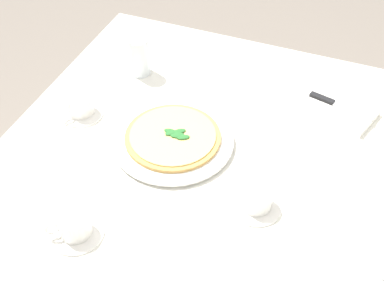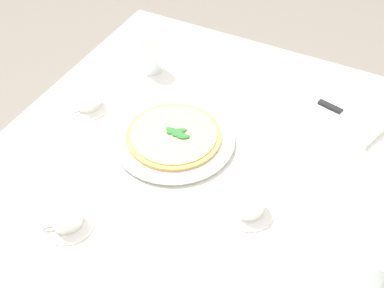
# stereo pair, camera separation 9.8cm
# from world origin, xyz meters

# --- Properties ---
(dining_table) EXTENTS (1.14, 1.14, 0.74)m
(dining_table) POSITION_xyz_m (0.00, 0.00, 0.61)
(dining_table) COLOR white
(dining_table) RESTS_ON ground_plane
(pizza_plate) EXTENTS (0.34, 0.34, 0.02)m
(pizza_plate) POSITION_xyz_m (-0.12, 0.01, 0.75)
(pizza_plate) COLOR white
(pizza_plate) RESTS_ON dining_table
(pizza) EXTENTS (0.26, 0.26, 0.02)m
(pizza) POSITION_xyz_m (-0.12, 0.01, 0.77)
(pizza) COLOR tan
(pizza) RESTS_ON pizza_plate
(coffee_cup_far_left) EXTENTS (0.13, 0.13, 0.06)m
(coffee_cup_far_left) POSITION_xyz_m (-0.21, -0.35, 0.77)
(coffee_cup_far_left) COLOR white
(coffee_cup_far_left) RESTS_ON dining_table
(coffee_cup_left_edge) EXTENTS (0.13, 0.13, 0.06)m
(coffee_cup_left_edge) POSITION_xyz_m (-0.41, 0.02, 0.77)
(coffee_cup_left_edge) COLOR white
(coffee_cup_left_edge) RESTS_ON dining_table
(coffee_cup_near_right) EXTENTS (0.13, 0.13, 0.06)m
(coffee_cup_near_right) POSITION_xyz_m (0.16, -0.12, 0.77)
(coffee_cup_near_right) COLOR white
(coffee_cup_near_right) RESTS_ON dining_table
(water_glass_far_right) EXTENTS (0.07, 0.07, 0.13)m
(water_glass_far_right) POSITION_xyz_m (-0.34, 0.27, 0.79)
(water_glass_far_right) COLOR white
(water_glass_far_right) RESTS_ON dining_table
(water_glass_near_left) EXTENTS (0.06, 0.06, 0.10)m
(water_glass_near_left) POSITION_xyz_m (0.48, -0.19, 0.78)
(water_glass_near_left) COLOR white
(water_glass_near_left) RESTS_ON dining_table
(napkin_folded) EXTENTS (0.25, 0.19, 0.02)m
(napkin_folded) POSITION_xyz_m (0.28, 0.31, 0.75)
(napkin_folded) COLOR white
(napkin_folded) RESTS_ON dining_table
(dinner_knife) EXTENTS (0.19, 0.06, 0.01)m
(dinner_knife) POSITION_xyz_m (0.28, 0.31, 0.76)
(dinner_knife) COLOR silver
(dinner_knife) RESTS_ON napkin_folded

